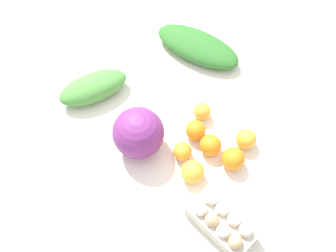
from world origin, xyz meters
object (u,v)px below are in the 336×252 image
at_px(egg_carton, 222,222).
at_px(orange_3, 233,159).
at_px(greens_bunch_dandelion, 198,46).
at_px(orange_5, 202,111).
at_px(cabbage_purple, 138,133).
at_px(greens_bunch_beet_tops, 93,87).
at_px(orange_0, 211,145).
at_px(orange_6, 246,139).
at_px(orange_2, 193,172).
at_px(orange_1, 195,130).
at_px(orange_4, 182,151).

bearing_deg(egg_carton, orange_3, -59.01).
bearing_deg(greens_bunch_dandelion, orange_5, 169.99).
height_order(cabbage_purple, egg_carton, cabbage_purple).
height_order(egg_carton, greens_bunch_beet_tops, egg_carton).
xyz_separation_m(orange_0, orange_3, (-0.07, -0.06, 0.00)).
distance_m(cabbage_purple, orange_6, 0.38).
bearing_deg(cabbage_purple, orange_6, -100.06).
bearing_deg(orange_5, orange_2, 159.28).
distance_m(cabbage_purple, egg_carton, 0.40).
distance_m(orange_2, orange_3, 0.15).
bearing_deg(cabbage_purple, orange_5, -72.33).
height_order(cabbage_purple, orange_6, cabbage_purple).
xyz_separation_m(orange_1, orange_5, (0.08, -0.04, -0.00)).
xyz_separation_m(egg_carton, orange_5, (0.42, -0.04, -0.01)).
xyz_separation_m(greens_bunch_dandelion, orange_3, (-0.52, -0.00, 0.00)).
distance_m(greens_bunch_beet_tops, orange_5, 0.42).
relative_size(greens_bunch_beet_tops, orange_4, 4.04).
distance_m(egg_carton, orange_6, 0.32).
distance_m(greens_bunch_beet_tops, orange_3, 0.59).
bearing_deg(cabbage_purple, orange_0, -105.50).
bearing_deg(greens_bunch_dandelion, cabbage_purple, 142.12).
height_order(orange_3, orange_4, orange_3).
relative_size(orange_5, orange_6, 0.89).
bearing_deg(orange_2, orange_1, -16.31).
bearing_deg(orange_2, orange_3, -81.89).
distance_m(orange_0, orange_4, 0.10).
distance_m(orange_2, orange_6, 0.23).
relative_size(egg_carton, orange_6, 3.29).
distance_m(greens_bunch_beet_tops, orange_0, 0.50).
bearing_deg(greens_bunch_beet_tops, orange_3, -131.01).
height_order(cabbage_purple, orange_1, cabbage_purple).
relative_size(cabbage_purple, orange_2, 2.25).
distance_m(egg_carton, orange_0, 0.27).
height_order(egg_carton, orange_0, egg_carton).
xyz_separation_m(cabbage_purple, orange_0, (-0.07, -0.24, -0.05)).
relative_size(orange_2, orange_3, 0.98).
height_order(orange_0, orange_5, orange_0).
relative_size(egg_carton, greens_bunch_beet_tops, 0.91).
distance_m(orange_0, orange_5, 0.15).
relative_size(cabbage_purple, orange_1, 2.44).
xyz_separation_m(greens_bunch_dandelion, orange_1, (-0.39, 0.10, -0.00)).
distance_m(greens_bunch_dandelion, orange_6, 0.46).
distance_m(cabbage_purple, orange_5, 0.27).
xyz_separation_m(greens_bunch_beet_tops, greens_bunch_dandelion, (0.13, -0.44, -0.01)).
bearing_deg(orange_2, orange_0, -43.83).
relative_size(greens_bunch_beet_tops, orange_5, 4.06).
distance_m(orange_4, orange_6, 0.23).
distance_m(greens_bunch_dandelion, orange_4, 0.48).
bearing_deg(orange_4, orange_6, -89.17).
xyz_separation_m(greens_bunch_dandelion, orange_0, (-0.46, 0.06, 0.00)).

